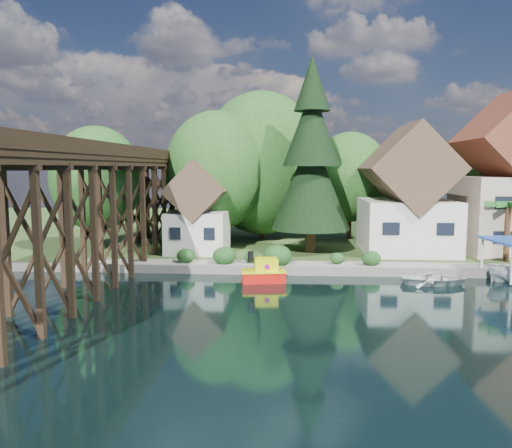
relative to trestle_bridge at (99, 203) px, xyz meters
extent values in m
plane|color=black|center=(16.00, -5.17, -5.35)|extent=(140.00, 140.00, 0.00)
cube|color=#2E451B|center=(16.00, 28.83, -5.10)|extent=(140.00, 52.00, 0.50)
cube|color=slate|center=(20.00, 2.83, -5.04)|extent=(60.00, 0.40, 0.62)
cube|color=gray|center=(22.00, 4.13, -4.82)|extent=(50.00, 2.60, 0.06)
cube|color=black|center=(0.00, -11.57, -1.35)|extent=(4.00, 0.36, 8.00)
cube|color=black|center=(0.00, -8.37, -1.35)|extent=(4.00, 0.36, 8.00)
cube|color=black|center=(0.00, -5.17, -1.35)|extent=(4.00, 0.36, 8.00)
cube|color=black|center=(0.00, -1.97, -1.35)|extent=(4.00, 0.36, 8.00)
cube|color=black|center=(0.00, 1.23, -1.35)|extent=(4.00, 0.36, 8.00)
cube|color=black|center=(0.00, 4.43, -1.35)|extent=(4.00, 0.36, 8.00)
cube|color=black|center=(0.00, 7.63, -1.35)|extent=(4.00, 0.36, 8.00)
cube|color=black|center=(0.00, 10.83, -1.35)|extent=(4.00, 0.36, 8.00)
cube|color=black|center=(0.00, 14.03, -1.35)|extent=(4.00, 0.36, 8.00)
cube|color=black|center=(0.00, 17.23, -1.35)|extent=(4.00, 0.36, 8.00)
cube|color=black|center=(0.00, 20.43, -1.35)|extent=(4.00, 0.36, 8.00)
cube|color=black|center=(-1.75, 0.83, 2.70)|extent=(0.35, 44.00, 0.35)
cube|color=black|center=(1.75, 0.83, 2.70)|extent=(0.35, 44.00, 0.35)
cube|color=black|center=(0.00, 0.83, 3.00)|extent=(4.00, 44.00, 0.30)
cube|color=black|center=(-2.00, 0.83, 3.55)|extent=(0.12, 44.00, 0.80)
cube|color=black|center=(2.00, 0.83, 3.55)|extent=(0.12, 44.00, 0.80)
cube|color=silver|center=(23.00, 10.83, -2.60)|extent=(7.50, 8.00, 4.50)
cube|color=#4C3428|center=(23.00, 10.83, 2.35)|extent=(7.64, 8.64, 7.64)
cube|color=black|center=(20.90, 6.79, -2.37)|extent=(1.35, 0.08, 1.00)
cube|color=black|center=(25.10, 6.79, -2.37)|extent=(1.35, 0.08, 1.00)
cube|color=#BAA591|center=(32.00, 11.33, -1.60)|extent=(8.50, 8.50, 6.50)
cube|color=black|center=(29.62, 7.04, -1.27)|extent=(1.53, 0.08, 1.00)
cube|color=silver|center=(5.00, 9.33, -3.10)|extent=(5.00, 5.00, 3.50)
cube|color=#4C3428|center=(5.00, 9.33, 0.45)|extent=(5.09, 5.40, 5.09)
cube|color=black|center=(3.60, 6.79, -2.92)|extent=(0.90, 0.08, 1.00)
cube|color=black|center=(6.40, 6.79, -2.92)|extent=(0.90, 0.08, 1.00)
cylinder|color=#382314|center=(6.00, 13.83, -2.60)|extent=(0.50, 0.50, 4.50)
ellipsoid|color=#234C1B|center=(6.00, 13.83, 2.15)|extent=(4.40, 4.40, 5.06)
cylinder|color=#382314|center=(10.00, 17.83, -2.37)|extent=(0.50, 0.50, 4.95)
ellipsoid|color=#234C1B|center=(10.00, 17.83, 2.85)|extent=(5.00, 5.00, 5.75)
cylinder|color=#382314|center=(19.00, 18.83, -2.82)|extent=(0.50, 0.50, 4.05)
ellipsoid|color=#234C1B|center=(19.00, 18.83, 1.45)|extent=(4.00, 4.00, 4.60)
cylinder|color=#382314|center=(34.00, 18.83, -2.60)|extent=(0.50, 0.50, 4.50)
ellipsoid|color=#234C1B|center=(34.00, 18.83, 2.15)|extent=(4.60, 4.60, 5.29)
cylinder|color=#382314|center=(-4.00, 9.83, -2.82)|extent=(0.50, 0.50, 4.05)
ellipsoid|color=#234C1B|center=(-4.00, 9.83, 1.45)|extent=(4.00, 4.00, 4.60)
ellipsoid|color=#183E16|center=(8.00, 4.03, -4.08)|extent=(1.98, 1.98, 1.53)
ellipsoid|color=#183E16|center=(10.00, 4.33, -4.25)|extent=(1.54, 1.54, 1.19)
ellipsoid|color=#183E16|center=(12.00, 3.83, -4.00)|extent=(2.20, 2.20, 1.70)
ellipsoid|color=#183E16|center=(5.00, 4.23, -4.17)|extent=(1.76, 1.76, 1.36)
ellipsoid|color=#183E16|center=(16.50, 4.43, -4.25)|extent=(1.54, 1.54, 1.19)
ellipsoid|color=#183E16|center=(19.00, 4.13, -4.17)|extent=(1.76, 1.76, 1.36)
cylinder|color=#382314|center=(14.69, 9.81, -3.32)|extent=(0.92, 0.92, 3.06)
cone|color=black|center=(14.69, 9.81, 1.26)|extent=(6.72, 6.72, 8.15)
cone|color=black|center=(14.69, 9.81, 5.85)|extent=(4.89, 4.89, 6.62)
cone|color=black|center=(14.69, 9.81, 9.41)|extent=(3.06, 3.06, 4.58)
cylinder|color=#382314|center=(29.77, 6.72, -2.71)|extent=(0.43, 0.43, 4.27)
ellipsoid|color=#184A19|center=(29.77, 6.72, -0.38)|extent=(4.55, 4.55, 0.97)
cube|color=red|center=(11.15, 0.48, -5.01)|extent=(3.09, 1.97, 0.77)
cube|color=#EDE90C|center=(11.15, 0.48, -4.60)|extent=(3.20, 2.08, 0.10)
cube|color=#EDE90C|center=(11.34, 0.51, -4.19)|extent=(1.70, 1.38, 0.96)
cylinder|color=black|center=(10.30, 0.34, -3.57)|extent=(0.42, 0.42, 0.67)
cylinder|color=#A30C7F|center=(11.44, -0.08, -4.19)|extent=(0.35, 0.13, 0.35)
cylinder|color=#A30C7F|center=(11.25, 1.10, -4.19)|extent=(0.35, 0.13, 0.35)
cylinder|color=#A30C7F|center=(12.10, 0.63, -4.19)|extent=(0.13, 0.35, 0.35)
imported|color=silver|center=(22.60, 0.55, -4.91)|extent=(4.36, 3.19, 0.88)
cylinder|color=white|center=(27.19, -0.34, -3.81)|extent=(0.17, 0.17, 2.52)
cylinder|color=white|center=(26.77, 3.55, -3.81)|extent=(0.17, 0.17, 2.52)
camera|label=1|loc=(13.01, -32.89, 2.40)|focal=35.00mm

